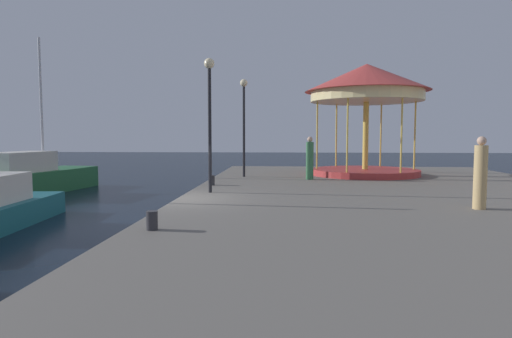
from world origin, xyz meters
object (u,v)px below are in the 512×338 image
at_px(lamp_post_mid_promenade, 210,102).
at_px(bollard_south, 152,220).
at_px(bollard_center, 212,180).
at_px(person_mid_promenade, 480,175).
at_px(person_far_corner, 310,159).
at_px(lamp_post_far_end, 244,111).
at_px(sailboat_green, 33,178).
at_px(carousel, 366,93).

relative_size(lamp_post_mid_promenade, bollard_south, 11.58).
height_order(bollard_center, person_mid_promenade, person_mid_promenade).
height_order(lamp_post_mid_promenade, bollard_center, lamp_post_mid_promenade).
bearing_deg(person_far_corner, lamp_post_far_end, 160.41).
bearing_deg(lamp_post_mid_promenade, lamp_post_far_end, 83.86).
distance_m(lamp_post_mid_promenade, bollard_south, 6.76).
xyz_separation_m(sailboat_green, lamp_post_far_end, (10.13, 0.82, 3.19)).
bearing_deg(lamp_post_far_end, lamp_post_mid_promenade, -96.14).
xyz_separation_m(lamp_post_far_end, person_mid_promenade, (7.21, -8.87, -2.24)).
xyz_separation_m(sailboat_green, person_far_corner, (13.23, -0.29, 0.94)).
height_order(carousel, lamp_post_far_end, carousel).
bearing_deg(bollard_center, lamp_post_mid_promenade, -81.77).
bearing_deg(carousel, bollard_south, -117.26).
relative_size(carousel, bollard_south, 15.38).
xyz_separation_m(sailboat_green, person_mid_promenade, (17.33, -8.05, 0.95)).
bearing_deg(carousel, sailboat_green, -172.49).
xyz_separation_m(lamp_post_mid_promenade, person_mid_promenade, (7.84, -2.94, -2.21)).
bearing_deg(sailboat_green, bollard_south, -50.29).
relative_size(sailboat_green, lamp_post_far_end, 1.62).
height_order(sailboat_green, lamp_post_far_end, sailboat_green).
bearing_deg(person_mid_promenade, bollard_center, 147.63).
xyz_separation_m(lamp_post_far_end, bollard_south, (-0.83, -12.01, -2.96)).
distance_m(sailboat_green, lamp_post_mid_promenade, 11.23).
height_order(lamp_post_far_end, person_mid_promenade, lamp_post_far_end).
relative_size(lamp_post_mid_promenade, lamp_post_far_end, 0.99).
relative_size(lamp_post_far_end, bollard_south, 11.71).
relative_size(lamp_post_far_end, person_far_corner, 2.41).
distance_m(sailboat_green, bollard_center, 9.61).
xyz_separation_m(carousel, lamp_post_far_end, (-6.03, -1.31, -0.97)).
bearing_deg(carousel, person_mid_promenade, -83.42).
relative_size(bollard_south, person_mid_promenade, 0.20).
bearing_deg(lamp_post_far_end, bollard_center, -104.57).
height_order(sailboat_green, bollard_center, sailboat_green).
distance_m(lamp_post_mid_promenade, lamp_post_far_end, 5.96).
xyz_separation_m(sailboat_green, carousel, (16.16, 2.13, 4.15)).
bearing_deg(person_far_corner, lamp_post_mid_promenade, -127.80).
relative_size(sailboat_green, carousel, 1.23).
distance_m(bollard_south, bollard_center, 8.31).
bearing_deg(bollard_center, lamp_post_far_end, 75.43).
xyz_separation_m(sailboat_green, lamp_post_mid_promenade, (9.49, -5.11, 3.16)).
height_order(sailboat_green, carousel, sailboat_green).
xyz_separation_m(carousel, person_far_corner, (-2.93, -2.42, -3.22)).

